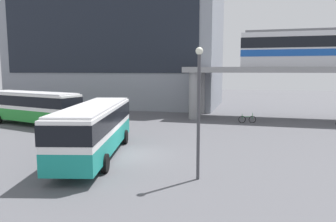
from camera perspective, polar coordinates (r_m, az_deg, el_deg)
ground_plane at (r=29.65m, az=0.57°, el=-2.99°), size 120.00×120.00×0.00m
station_building at (r=50.64m, az=-8.91°, el=11.62°), size 30.72×14.85×18.33m
elevated_platform at (r=37.15m, az=25.56°, el=5.85°), size 28.34×6.03×5.66m
bus_main at (r=19.96m, az=-12.89°, el=-2.44°), size 5.05×11.33×3.22m
bus_secondary at (r=33.58m, az=-23.29°, el=1.06°), size 11.33×5.18×3.22m
bicycle_green at (r=33.28m, az=14.03°, el=-1.45°), size 1.76×0.47×1.04m
lamp_post at (r=15.20m, az=5.53°, el=1.44°), size 0.36×0.36×6.38m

